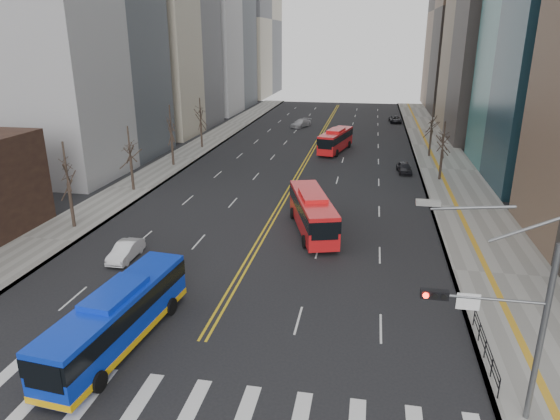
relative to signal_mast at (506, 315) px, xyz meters
name	(u,v)px	position (x,y,z in m)	size (l,w,h in m)	color
ground	(164,407)	(-13.77, -2.00, -4.86)	(220.00, 220.00, 0.00)	black
sidewalk_right	(447,169)	(3.73, 43.00, -4.78)	(7.00, 130.00, 0.15)	gray
sidewalk_left	(181,158)	(-30.27, 43.00, -4.78)	(5.00, 130.00, 0.15)	gray
crosswalk	(164,407)	(-13.77, -2.00, -4.85)	(26.70, 4.00, 0.01)	silver
centerline	(314,148)	(-13.77, 53.00, -4.85)	(0.55, 100.00, 0.01)	gold
signal_mast	(506,315)	(0.00, 0.00, 0.00)	(5.37, 0.37, 9.39)	slate
pedestrian_railing	(486,346)	(0.53, 4.00, -4.03)	(0.06, 6.06, 1.02)	black
street_trees	(225,139)	(-20.94, 32.55, 0.02)	(35.20, 47.20, 7.60)	#2E231C
blue_bus	(118,316)	(-17.84, 2.00, -3.19)	(3.31, 11.00, 3.18)	#0D31C9
red_bus_near	(312,210)	(-9.96, 19.85, -3.03)	(5.28, 10.52, 3.28)	red
red_bus_far	(336,139)	(-10.46, 51.11, -3.08)	(4.34, 10.16, 3.17)	red
car_white	(126,251)	(-22.54, 11.98, -4.23)	(1.33, 3.82, 1.26)	silver
car_dark_mid	(404,168)	(-1.52, 40.69, -4.22)	(1.50, 3.73, 1.27)	black
car_silver	(301,123)	(-18.14, 70.42, -4.15)	(1.97, 4.84, 1.40)	#A5A4A9
car_dark_far	(395,119)	(-1.27, 78.64, -4.24)	(2.05, 4.44, 1.23)	black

